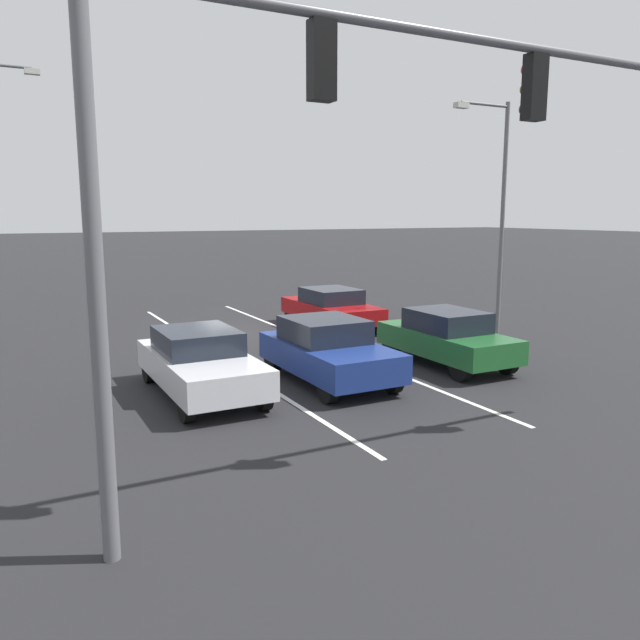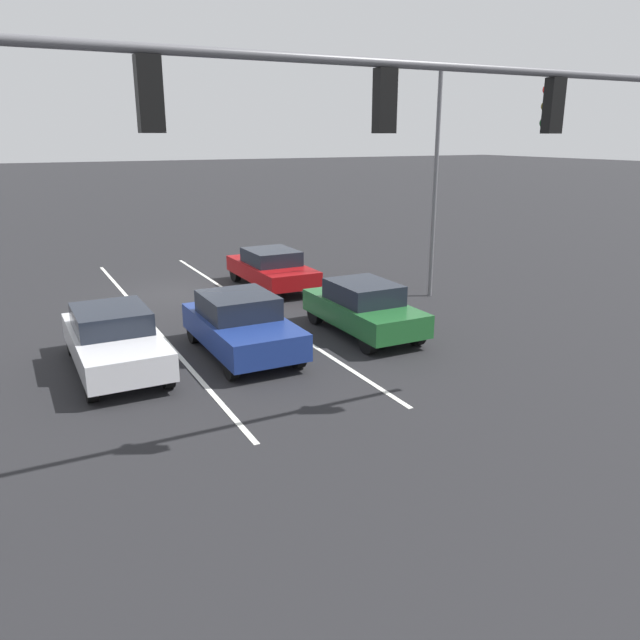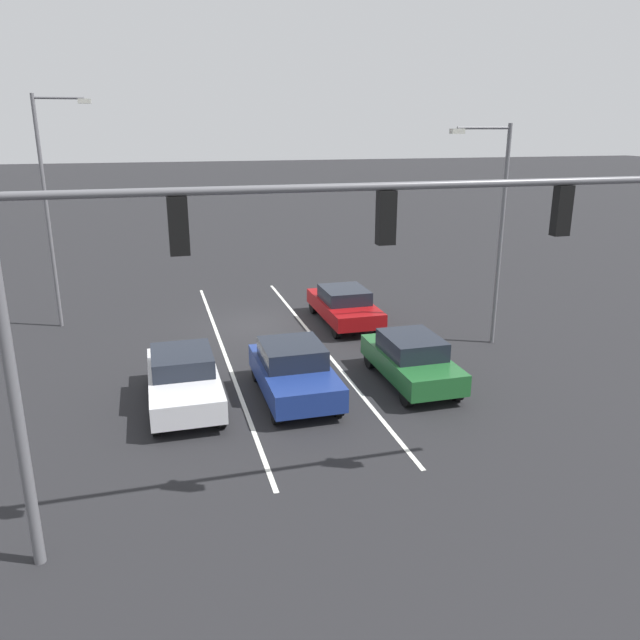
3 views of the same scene
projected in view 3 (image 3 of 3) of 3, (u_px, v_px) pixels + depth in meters
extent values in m
plane|color=black|center=(259.00, 325.00, 24.28)|extent=(240.00, 240.00, 0.00)
cube|color=silver|center=(320.00, 344.00, 22.12)|extent=(0.12, 17.63, 0.01)
cube|color=silver|center=(224.00, 353.00, 21.26)|extent=(0.12, 17.63, 0.01)
cube|color=silver|center=(184.00, 383.00, 17.19)|extent=(1.87, 4.43, 0.63)
cube|color=black|center=(182.00, 360.00, 17.24)|extent=(1.64, 1.98, 0.51)
cube|color=red|center=(200.00, 349.00, 19.31)|extent=(0.24, 0.06, 0.12)
cube|color=red|center=(157.00, 353.00, 18.98)|extent=(0.24, 0.06, 0.12)
cylinder|color=black|center=(221.00, 415.00, 15.98)|extent=(0.22, 0.65, 0.65)
cylinder|color=black|center=(156.00, 423.00, 15.57)|extent=(0.22, 0.65, 0.65)
cylinder|color=black|center=(208.00, 369.00, 19.00)|extent=(0.22, 0.65, 0.65)
cylinder|color=black|center=(154.00, 374.00, 18.59)|extent=(0.22, 0.65, 0.65)
cube|color=#1E5928|center=(411.00, 363.00, 18.63)|extent=(1.76, 4.13, 0.61)
cube|color=black|center=(412.00, 345.00, 18.47)|extent=(1.54, 1.99, 0.54)
cube|color=red|center=(404.00, 335.00, 20.61)|extent=(0.24, 0.06, 0.12)
cube|color=red|center=(369.00, 339.00, 20.29)|extent=(0.24, 0.06, 0.12)
cylinder|color=black|center=(456.00, 389.00, 17.55)|extent=(0.22, 0.66, 0.66)
cylinder|color=black|center=(407.00, 395.00, 17.17)|extent=(0.22, 0.66, 0.66)
cylinder|color=black|center=(414.00, 354.00, 20.28)|extent=(0.22, 0.66, 0.66)
cylinder|color=black|center=(370.00, 358.00, 19.90)|extent=(0.22, 0.66, 0.66)
cube|color=navy|center=(294.00, 376.00, 17.66)|extent=(1.93, 4.12, 0.65)
cube|color=black|center=(292.00, 353.00, 17.70)|extent=(1.70, 1.89, 0.56)
cube|color=red|center=(300.00, 345.00, 19.64)|extent=(0.24, 0.06, 0.12)
cube|color=red|center=(258.00, 349.00, 19.30)|extent=(0.24, 0.06, 0.12)
cylinder|color=black|center=(338.00, 405.00, 16.59)|extent=(0.22, 0.63, 0.63)
cylinder|color=black|center=(276.00, 412.00, 16.17)|extent=(0.22, 0.63, 0.63)
cylinder|color=black|center=(310.00, 365.00, 19.34)|extent=(0.22, 0.63, 0.63)
cylinder|color=black|center=(256.00, 370.00, 18.92)|extent=(0.22, 0.63, 0.63)
cube|color=maroon|center=(344.00, 308.00, 24.33)|extent=(1.87, 4.47, 0.55)
cube|color=black|center=(344.00, 295.00, 24.17)|extent=(1.64, 1.99, 0.50)
cube|color=red|center=(343.00, 290.00, 26.47)|extent=(0.24, 0.06, 0.12)
cube|color=red|center=(314.00, 292.00, 26.14)|extent=(0.24, 0.06, 0.12)
cylinder|color=black|center=(378.00, 325.00, 23.11)|extent=(0.22, 0.71, 0.71)
cylinder|color=black|center=(337.00, 329.00, 22.70)|extent=(0.22, 0.71, 0.71)
cylinder|color=black|center=(351.00, 302.00, 26.11)|extent=(0.22, 0.71, 0.71)
cylinder|color=black|center=(314.00, 305.00, 25.70)|extent=(0.22, 0.71, 0.71)
cylinder|color=slate|center=(12.00, 379.00, 10.05)|extent=(0.20, 0.20, 7.01)
cylinder|color=slate|center=(376.00, 187.00, 10.75)|extent=(12.34, 0.14, 0.14)
cube|color=black|center=(562.00, 211.00, 11.87)|extent=(0.32, 0.22, 0.95)
sphere|color=red|center=(558.00, 195.00, 11.94)|extent=(0.20, 0.20, 0.20)
sphere|color=#4C420C|center=(557.00, 210.00, 12.02)|extent=(0.20, 0.20, 0.20)
sphere|color=#0A3814|center=(555.00, 224.00, 12.11)|extent=(0.20, 0.20, 0.20)
cube|color=black|center=(386.00, 218.00, 10.96)|extent=(0.32, 0.22, 0.95)
sphere|color=red|center=(383.00, 200.00, 11.03)|extent=(0.20, 0.20, 0.20)
sphere|color=#4C420C|center=(383.00, 217.00, 11.11)|extent=(0.20, 0.20, 0.20)
sphere|color=#0A3814|center=(382.00, 232.00, 11.19)|extent=(0.20, 0.20, 0.20)
cube|color=black|center=(178.00, 226.00, 10.05)|extent=(0.32, 0.22, 0.95)
sphere|color=red|center=(177.00, 207.00, 10.11)|extent=(0.20, 0.20, 0.20)
sphere|color=#4C420C|center=(178.00, 225.00, 10.20)|extent=(0.20, 0.20, 0.20)
sphere|color=#0A3814|center=(179.00, 242.00, 10.28)|extent=(0.20, 0.20, 0.20)
cylinder|color=slate|center=(48.00, 216.00, 22.90)|extent=(0.14, 0.14, 8.51)
cylinder|color=slate|center=(58.00, 98.00, 21.89)|extent=(1.71, 0.09, 0.09)
cube|color=beige|center=(85.00, 101.00, 22.14)|extent=(0.44, 0.24, 0.16)
cylinder|color=slate|center=(501.00, 238.00, 21.22)|extent=(0.14, 0.14, 7.50)
cylinder|color=slate|center=(484.00, 128.00, 19.91)|extent=(1.88, 0.09, 0.09)
cube|color=beige|center=(457.00, 131.00, 19.70)|extent=(0.44, 0.24, 0.16)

